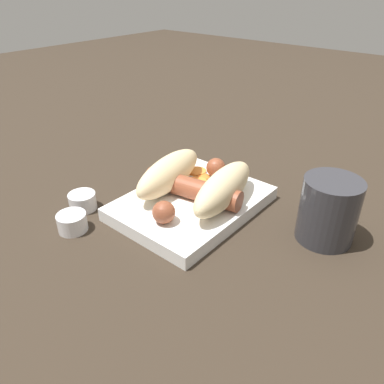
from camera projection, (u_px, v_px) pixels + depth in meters
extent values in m
plane|color=#33281E|center=(192.00, 209.00, 0.59)|extent=(3.00, 3.00, 0.00)
cube|color=white|center=(192.00, 203.00, 0.58)|extent=(0.23, 0.17, 0.02)
ellipsoid|color=beige|center=(223.00, 188.00, 0.55)|extent=(0.16, 0.07, 0.05)
ellipsoid|color=beige|center=(169.00, 173.00, 0.59)|extent=(0.16, 0.07, 0.05)
cylinder|color=brown|center=(192.00, 188.00, 0.57)|extent=(0.06, 0.16, 0.03)
sphere|color=brown|center=(216.00, 167.00, 0.63)|extent=(0.03, 0.03, 0.03)
sphere|color=brown|center=(164.00, 212.00, 0.51)|extent=(0.03, 0.03, 0.03)
cylinder|color=orange|center=(204.00, 177.00, 0.63)|extent=(0.03, 0.03, 0.00)
cylinder|color=orange|center=(197.00, 182.00, 0.61)|extent=(0.04, 0.04, 0.00)
cylinder|color=orange|center=(177.00, 178.00, 0.63)|extent=(0.05, 0.05, 0.00)
cylinder|color=orange|center=(197.00, 171.00, 0.65)|extent=(0.04, 0.04, 0.00)
cylinder|color=#F99E4C|center=(184.00, 180.00, 0.62)|extent=(0.03, 0.03, 0.00)
cylinder|color=white|center=(83.00, 201.00, 0.58)|extent=(0.04, 0.04, 0.03)
cylinder|color=gold|center=(83.00, 205.00, 0.59)|extent=(0.03, 0.03, 0.01)
cylinder|color=white|center=(72.00, 222.00, 0.53)|extent=(0.04, 0.04, 0.03)
cylinder|color=gold|center=(73.00, 227.00, 0.54)|extent=(0.03, 0.03, 0.01)
cylinder|color=#333338|center=(328.00, 210.00, 0.50)|extent=(0.08, 0.08, 0.09)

